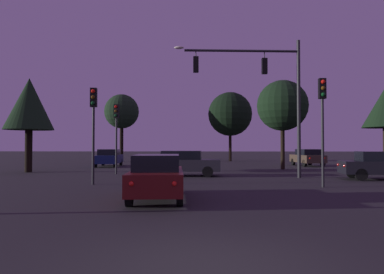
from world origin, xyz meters
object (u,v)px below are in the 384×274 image
object	(u,v)px
traffic_light_corner_left	(323,111)
car_nearside_lane	(157,176)
traffic_signal_mast_arm	(265,83)
car_parked_lot	(109,157)
tree_lot_edge	(29,105)
traffic_light_corner_right	(93,116)
tree_behind_sign	(122,112)
traffic_light_median	(116,125)
tree_center_horizon	(230,114)
car_crossing_left	(184,163)
car_far_lane	(308,157)
tree_left_far	(282,106)

from	to	relation	value
traffic_light_corner_left	car_nearside_lane	distance (m)	8.16
traffic_signal_mast_arm	car_parked_lot	distance (m)	16.55
traffic_signal_mast_arm	tree_lot_edge	xyz separation A→B (m)	(-15.57, 3.74, -0.72)
traffic_signal_mast_arm	car_parked_lot	world-z (taller)	traffic_signal_mast_arm
traffic_signal_mast_arm	car_nearside_lane	world-z (taller)	traffic_signal_mast_arm
traffic_light_corner_right	tree_behind_sign	world-z (taller)	tree_behind_sign
traffic_light_median	car_nearside_lane	xyz separation A→B (m)	(4.07, -10.49, -2.39)
car_nearside_lane	tree_center_horizon	bearing A→B (deg)	81.06
car_crossing_left	car_far_lane	size ratio (longest dim) A/B	1.06
traffic_light_median	car_nearside_lane	bearing A→B (deg)	-68.78
traffic_signal_mast_arm	tree_left_far	world-z (taller)	traffic_signal_mast_arm
car_parked_lot	traffic_light_corner_right	bearing A→B (deg)	-77.48
tree_left_far	tree_lot_edge	size ratio (longest dim) A/B	1.06
traffic_light_corner_right	traffic_light_median	xyz separation A→B (m)	(-0.45, 6.08, -0.03)
car_nearside_lane	tree_lot_edge	distance (m)	16.32
car_parked_lot	tree_center_horizon	world-z (taller)	tree_center_horizon
tree_behind_sign	tree_left_far	world-z (taller)	tree_behind_sign
tree_center_horizon	car_nearside_lane	bearing A→B (deg)	-98.94
car_crossing_left	tree_left_far	xyz separation A→B (m)	(7.34, 6.24, 4.15)
tree_behind_sign	tree_center_horizon	xyz separation A→B (m)	(12.67, 1.50, -0.18)
tree_left_far	tree_center_horizon	xyz separation A→B (m)	(-3.00, 14.32, 0.65)
traffic_light_corner_left	tree_left_far	size ratio (longest dim) A/B	0.69
traffic_light_corner_left	traffic_light_median	bearing A→B (deg)	147.96
traffic_signal_mast_arm	traffic_light_median	xyz separation A→B (m)	(-9.13, 2.38, -2.20)
traffic_light_median	car_far_lane	xyz separation A→B (m)	(15.05, 9.73, -2.39)
traffic_light_corner_right	traffic_light_corner_left	bearing A→B (deg)	-4.02
car_far_lane	tree_lot_edge	size ratio (longest dim) A/B	0.64
traffic_light_corner_left	traffic_light_corner_right	xyz separation A→B (m)	(-10.44, 0.73, -0.16)
traffic_light_median	tree_lot_edge	distance (m)	6.75
traffic_light_corner_left	traffic_light_corner_right	world-z (taller)	traffic_light_corner_left
traffic_light_corner_right	tree_center_horizon	xyz separation A→B (m)	(8.31, 25.42, 2.38)
traffic_light_corner_right	tree_behind_sign	distance (m)	24.44
car_crossing_left	car_parked_lot	bearing A→B (deg)	127.16
traffic_light_corner_left	car_parked_lot	world-z (taller)	traffic_light_corner_left
tree_behind_sign	tree_left_far	xyz separation A→B (m)	(15.67, -12.82, -0.83)
traffic_signal_mast_arm	traffic_light_corner_left	distance (m)	5.18
traffic_light_median	traffic_light_corner_left	bearing A→B (deg)	-32.04
traffic_signal_mast_arm	traffic_light_corner_left	size ratio (longest dim) A/B	1.64
traffic_signal_mast_arm	car_parked_lot	xyz separation A→B (m)	(-11.85, 10.59, -4.59)
car_crossing_left	car_nearside_lane	bearing A→B (deg)	-92.20
traffic_signal_mast_arm	car_crossing_left	xyz separation A→B (m)	(-4.70, 1.16, -4.59)
traffic_light_corner_right	tree_center_horizon	size ratio (longest dim) A/B	0.55
car_far_lane	tree_behind_sign	bearing A→B (deg)	156.85
car_crossing_left	tree_lot_edge	xyz separation A→B (m)	(-10.88, 2.58, 3.88)
traffic_light_median	tree_left_far	size ratio (longest dim) A/B	0.65
traffic_light_corner_left	traffic_light_median	world-z (taller)	traffic_light_corner_left
car_far_lane	tree_behind_sign	world-z (taller)	tree_behind_sign
tree_lot_edge	car_parked_lot	bearing A→B (deg)	61.50
car_far_lane	tree_lot_edge	distance (m)	23.39
tree_lot_edge	traffic_light_corner_left	bearing A→B (deg)	-25.25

